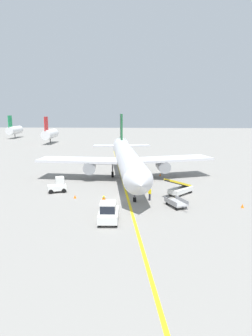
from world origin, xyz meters
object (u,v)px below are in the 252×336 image
(airliner, at_px, (127,158))
(baggage_tug_near_wing, at_px, (58,185))
(ground_crew_wing_walker, at_px, (104,203))
(safety_cone_wingtip_left, at_px, (160,174))
(ground_crew_marshaller, at_px, (150,193))
(safety_cone_nose_right, at_px, (75,197))
(safety_cone_wingtip_right, at_px, (242,206))
(safety_cone_nose_left, at_px, (138,175))
(belt_loader_forward_hold, at_px, (180,189))
(baggage_cart_loaded, at_px, (176,203))
(pushback_tug, at_px, (108,213))

(airliner, distance_m, baggage_tug_near_wing, 12.30)
(ground_crew_wing_walker, distance_m, safety_cone_wingtip_left, 19.57)
(ground_crew_marshaller, height_order, safety_cone_nose_right, ground_crew_marshaller)
(safety_cone_wingtip_right, bearing_deg, safety_cone_nose_left, 127.24)
(airliner, height_order, safety_cone_wingtip_left, airliner)
(safety_cone_nose_right, bearing_deg, safety_cone_wingtip_right, -7.95)
(airliner, bearing_deg, belt_loader_forward_hold, -49.13)
(baggage_tug_near_wing, relative_size, ground_crew_marshaller, 1.59)
(safety_cone_nose_right, bearing_deg, baggage_cart_loaded, -12.65)
(ground_crew_wing_walker, xyz_separation_m, safety_cone_nose_left, (3.59, 17.46, -0.69))
(safety_cone_nose_right, bearing_deg, ground_crew_marshaller, -2.72)
(airliner, relative_size, pushback_tug, 9.65)
(baggage_tug_near_wing, height_order, safety_cone_nose_right, baggage_tug_near_wing)
(baggage_cart_loaded, relative_size, safety_cone_nose_left, 8.52)
(baggage_cart_loaded, distance_m, safety_cone_nose_left, 16.36)
(airliner, xyz_separation_m, ground_crew_marshaller, (3.34, -11.31, -2.51))
(safety_cone_nose_left, bearing_deg, belt_loader_forward_hold, -62.31)
(baggage_cart_loaded, distance_m, ground_crew_wing_walker, 8.28)
(baggage_tug_near_wing, bearing_deg, baggage_cart_loaded, -19.76)
(ground_crew_wing_walker, bearing_deg, safety_cone_wingtip_left, 68.04)
(ground_crew_marshaller, relative_size, safety_cone_wingtip_left, 3.86)
(safety_cone_nose_left, xyz_separation_m, safety_cone_nose_right, (-7.78, -12.97, 0.00))
(baggage_tug_near_wing, relative_size, baggage_cart_loaded, 0.72)
(ground_crew_marshaller, relative_size, safety_cone_nose_right, 3.86)
(safety_cone_wingtip_left, bearing_deg, baggage_cart_loaded, -87.31)
(pushback_tug, xyz_separation_m, baggage_tug_near_wing, (-7.92, 10.67, -0.07))
(ground_crew_wing_walker, bearing_deg, baggage_tug_near_wing, 134.51)
(safety_cone_wingtip_left, bearing_deg, safety_cone_wingtip_right, -63.33)
(airliner, height_order, baggage_cart_loaded, airliner)
(belt_loader_forward_hold, bearing_deg, pushback_tug, -128.80)
(ground_crew_marshaller, height_order, safety_cone_nose_left, ground_crew_marshaller)
(ground_crew_wing_walker, distance_m, safety_cone_nose_right, 6.18)
(airliner, xyz_separation_m, safety_cone_nose_right, (-5.98, -10.87, -3.20))
(safety_cone_wingtip_left, bearing_deg, ground_crew_marshaller, -98.78)
(airliner, xyz_separation_m, belt_loader_forward_hold, (7.38, -8.53, -2.64))
(baggage_cart_loaded, bearing_deg, airliner, 114.78)
(baggage_tug_near_wing, height_order, safety_cone_nose_left, baggage_tug_near_wing)
(ground_crew_marshaller, bearing_deg, safety_cone_wingtip_right, -12.53)
(belt_loader_forward_hold, xyz_separation_m, safety_cone_nose_left, (-5.58, 10.64, -0.56))
(airliner, distance_m, safety_cone_wingtip_right, 19.62)
(ground_crew_marshaller, bearing_deg, safety_cone_nose_left, 96.55)
(airliner, distance_m, pushback_tug, 19.03)
(belt_loader_forward_hold, bearing_deg, safety_cone_wingtip_left, 99.36)
(pushback_tug, distance_m, safety_cone_nose_right, 9.49)
(safety_cone_wingtip_left, bearing_deg, belt_loader_forward_hold, -80.64)
(pushback_tug, bearing_deg, baggage_tug_near_wing, 126.59)
(baggage_tug_near_wing, xyz_separation_m, belt_loader_forward_hold, (16.22, -0.35, -0.15))
(safety_cone_wingtip_right, bearing_deg, airliner, 135.28)
(baggage_tug_near_wing, bearing_deg, ground_crew_marshaller, -14.38)
(safety_cone_nose_left, bearing_deg, baggage_cart_loaded, -74.07)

